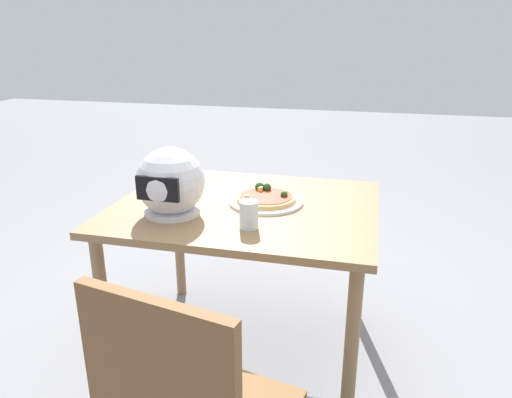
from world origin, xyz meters
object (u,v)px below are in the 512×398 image
object	(u,v)px
pizza	(266,197)
motorcycle_helmet	(170,183)
dining_table	(246,223)
drinking_glass	(249,215)

from	to	relation	value
pizza	motorcycle_helmet	bearing A→B (deg)	33.14
dining_table	drinking_glass	size ratio (longest dim) A/B	10.36
dining_table	drinking_glass	bearing A→B (deg)	107.53
dining_table	drinking_glass	xyz separation A→B (m)	(-0.08, 0.24, 0.14)
pizza	motorcycle_helmet	xyz separation A→B (m)	(0.33, 0.22, 0.10)
dining_table	motorcycle_helmet	size ratio (longest dim) A/B	4.04
motorcycle_helmet	dining_table	bearing A→B (deg)	-145.57
motorcycle_helmet	drinking_glass	distance (m)	0.35
drinking_glass	pizza	bearing A→B (deg)	-89.88
dining_table	pizza	bearing A→B (deg)	-151.47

